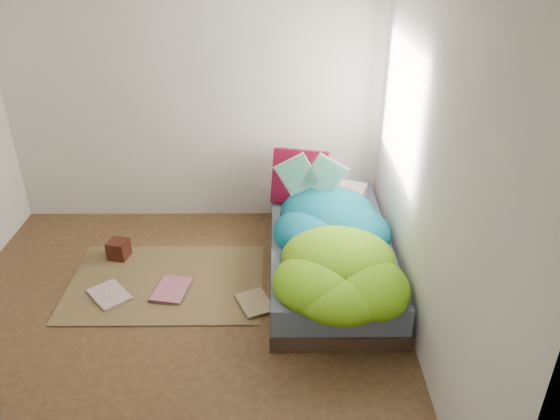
% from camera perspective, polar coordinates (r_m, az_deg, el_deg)
% --- Properties ---
extents(ground, '(3.50, 3.50, 0.00)m').
position_cam_1_polar(ground, '(4.23, -11.07, -11.86)').
color(ground, '#492C1C').
rests_on(ground, ground).
extents(room_walls, '(3.54, 3.54, 2.62)m').
position_cam_1_polar(room_walls, '(3.44, -13.35, 9.41)').
color(room_walls, silver).
rests_on(room_walls, ground).
extents(bed, '(1.00, 2.00, 0.34)m').
position_cam_1_polar(bed, '(4.66, 5.19, -4.62)').
color(bed, '#35281D').
rests_on(bed, ground).
extents(duvet, '(0.96, 1.84, 0.34)m').
position_cam_1_polar(duvet, '(4.29, 5.64, -2.40)').
color(duvet, '#08647D').
rests_on(duvet, bed).
extents(rug, '(1.60, 1.10, 0.01)m').
position_cam_1_polar(rug, '(4.68, -11.79, -7.40)').
color(rug, brown).
rests_on(rug, ground).
extents(pillow_floral, '(0.65, 0.53, 0.13)m').
position_cam_1_polar(pillow_floral, '(5.13, 5.64, 1.66)').
color(pillow_floral, beige).
rests_on(pillow_floral, bed).
extents(pillow_magenta, '(0.52, 0.26, 0.50)m').
position_cam_1_polar(pillow_magenta, '(5.01, 2.11, 3.47)').
color(pillow_magenta, '#50051A').
rests_on(pillow_magenta, bed).
extents(open_book, '(0.50, 0.14, 0.30)m').
position_cam_1_polar(open_book, '(4.66, 3.29, 4.72)').
color(open_book, '#2A8131').
rests_on(open_book, duvet).
extents(wooden_box, '(0.20, 0.20, 0.16)m').
position_cam_1_polar(wooden_box, '(5.05, -16.51, -3.94)').
color(wooden_box, black).
rests_on(wooden_box, rug).
extents(floor_book_a, '(0.41, 0.41, 0.03)m').
position_cam_1_polar(floor_book_a, '(4.59, -18.78, -9.00)').
color(floor_book_a, silver).
rests_on(floor_book_a, rug).
extents(floor_book_b, '(0.31, 0.38, 0.03)m').
position_cam_1_polar(floor_book_b, '(4.60, -12.79, -7.97)').
color(floor_book_b, pink).
rests_on(floor_book_b, rug).
extents(floor_book_c, '(0.34, 0.38, 0.02)m').
position_cam_1_polar(floor_book_c, '(4.31, -4.11, -10.06)').
color(floor_book_c, tan).
rests_on(floor_book_c, rug).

